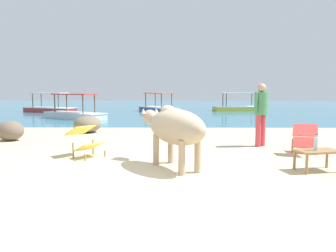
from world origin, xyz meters
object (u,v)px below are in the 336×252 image
Objects in this scene: bottle at (316,144)px; deck_chair_near at (305,137)px; boat_yellow at (239,107)px; low_bench_table at (318,153)px; deck_chair_far at (84,139)px; boat_red at (50,108)px; person_standing at (261,110)px; boat_blue at (158,108)px; cow at (174,127)px; boat_white at (75,113)px.

deck_chair_near reaches higher than bottle.
low_bench_table is at bearing -105.90° from boat_yellow.
deck_chair_far is 17.58m from boat_yellow.
person_standing is at bearing 150.41° from boat_red.
low_bench_table is 4.69m from deck_chair_far.
boat_yellow is at bearing 107.26° from deck_chair_far.
bottle is at bearing 148.89° from person_standing.
boat_yellow is 1.02× the size of boat_blue.
boat_yellow and boat_red have the same top height.
cow is 2.24m from deck_chair_far.
person_standing is at bearing -74.99° from cow.
bottle is 0.33× the size of deck_chair_near.
deck_chair_near is at bearing 150.32° from boat_red.
low_bench_table is at bearing 150.11° from person_standing.
cow reaches higher than low_bench_table.
boat_blue is (-3.48, 16.25, -0.07)m from low_bench_table.
bottle is at bearing -161.05° from low_bench_table.
bottle is 0.08× the size of boat_blue.
deck_chair_near is 0.98× the size of deck_chair_far.
deck_chair_far is (-4.94, -0.37, 0.00)m from deck_chair_near.
boat_blue is 0.97× the size of boat_red.
low_bench_table is 2.70m from person_standing.
low_bench_table is 0.23× the size of boat_white.
boat_yellow is at bearing 66.66° from boat_white.
boat_red is at bearing 60.77° from boat_blue.
boat_red is at bearing 123.72° from bottle.
boat_white is at bearing 62.42° from deck_chair_near.
deck_chair_near is at bearing 162.92° from boat_blue.
cow is 16.07m from boat_blue.
bottle reaches higher than low_bench_table.
deck_chair_far is at bearing 151.98° from low_bench_table.
boat_white reaches higher than deck_chair_far.
person_standing reaches higher than boat_blue.
boat_blue reaches higher than bottle.
boat_yellow is (1.79, 15.88, -0.13)m from deck_chair_near.
low_bench_table is at bearing 160.09° from boat_blue.
boat_red is at bearing 156.00° from boat_white.
boat_red is at bearing 1.00° from person_standing.
deck_chair_far is at bearing -38.96° from boat_white.
cow is 2.62m from low_bench_table.
boat_yellow reaches higher than cow.
person_standing is 0.43× the size of boat_blue.
boat_blue is at bearing -176.46° from boat_yellow.
cow is at bearing -31.53° from boat_white.
boat_white is (-5.04, 10.86, -0.52)m from cow.
cow reaches higher than bottle.
cow reaches higher than deck_chair_near.
boat_white is at bearing 111.85° from low_bench_table.
low_bench_table is (2.58, -0.21, -0.45)m from cow.
boat_blue is at bearing 84.93° from boat_white.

